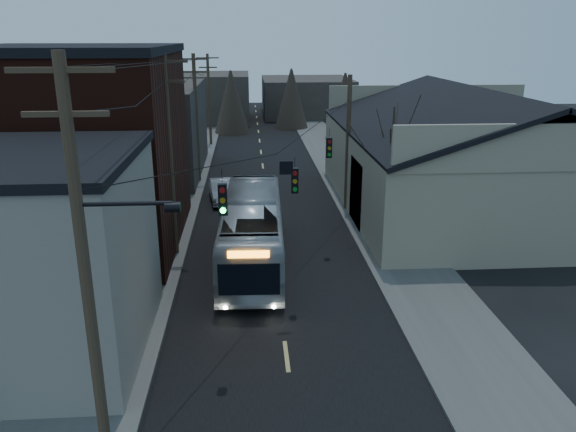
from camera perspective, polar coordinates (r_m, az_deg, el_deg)
The scene contains 13 objects.
road_surface at distance 40.67m, azimuth -2.27°, elevation 2.59°, with size 9.00×110.00×0.02m, color black.
sidewalk_left at distance 40.99m, azimuth -11.40°, elevation 2.44°, with size 4.00×110.00×0.12m, color #474744.
sidewalk_right at distance 41.36m, azimuth 6.78°, elevation 2.81°, with size 4.00×110.00×0.12m, color #474744.
building_clapboard at distance 21.12m, azimuth -25.60°, elevation -4.10°, with size 8.00×8.00×7.00m, color slate.
building_brick at distance 31.05m, azimuth -20.63°, elevation 6.07°, with size 10.00×12.00×10.00m, color black.
building_left_far at distance 46.54m, azimuth -14.48°, elevation 8.40°, with size 9.00×14.00×7.00m, color #302C27.
warehouse at distance 37.89m, azimuth 18.07°, elevation 4.75°, with size 16.16×20.60×7.73m.
building_far_left at distance 74.76m, azimuth -7.91°, elevation 11.84°, with size 10.00×12.00×6.00m, color #302C27.
building_far_right at distance 80.05m, azimuth 1.86°, elevation 12.03°, with size 12.00×14.00×5.00m, color #302C27.
bare_tree at distance 31.04m, azimuth 10.39°, elevation 4.28°, with size 0.40×0.40×7.20m, color black.
utility_lines at distance 33.91m, azimuth -7.36°, elevation 7.91°, with size 11.24×45.28×10.50m.
bus at distance 27.48m, azimuth -3.64°, elevation -1.47°, with size 2.79×11.93×3.32m, color #9EA4A9.
parked_car at distance 38.16m, azimuth -6.67°, elevation 2.56°, with size 1.53×4.40×1.45m, color #95979C.
Camera 1 is at (-1.17, -9.20, 10.80)m, focal length 35.00 mm.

